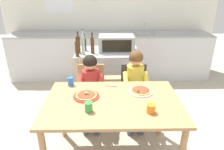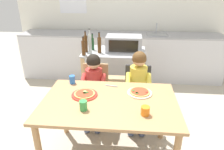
{
  "view_description": "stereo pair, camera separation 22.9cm",
  "coord_description": "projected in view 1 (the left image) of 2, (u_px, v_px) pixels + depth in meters",
  "views": [
    {
      "loc": [
        -0.04,
        -1.79,
        1.82
      ],
      "look_at": [
        0.0,
        0.3,
        0.89
      ],
      "focal_mm": 33.23,
      "sensor_mm": 36.0,
      "label": 1
    },
    {
      "loc": [
        0.19,
        -1.78,
        1.82
      ],
      "look_at": [
        0.0,
        0.3,
        0.89
      ],
      "focal_mm": 33.23,
      "sensor_mm": 36.0,
      "label": 2
    }
  ],
  "objects": [
    {
      "name": "dining_chair_left",
      "position": [
        92.0,
        90.0,
        2.84
      ],
      "size": [
        0.36,
        0.36,
        0.81
      ],
      "color": "tan",
      "rests_on": "ground"
    },
    {
      "name": "bottle_slim_sauce",
      "position": [
        85.0,
        44.0,
        3.24
      ],
      "size": [
        0.05,
        0.05,
        0.26
      ],
      "color": "#1E4723",
      "rests_on": "kitchen_island_cart"
    },
    {
      "name": "kitchen_counter",
      "position": [
        110.0,
        56.0,
        4.27
      ],
      "size": [
        3.98,
        0.6,
        1.11
      ],
      "color": "silver",
      "rests_on": "ground"
    },
    {
      "name": "pizza_plate_cream",
      "position": [
        141.0,
        91.0,
        2.24
      ],
      "size": [
        0.26,
        0.26,
        0.03
      ],
      "color": "beige",
      "rests_on": "dining_table"
    },
    {
      "name": "toaster_oven",
      "position": [
        116.0,
        43.0,
        3.22
      ],
      "size": [
        0.54,
        0.34,
        0.24
      ],
      "color": "#999BA0",
      "rests_on": "kitchen_island_cart"
    },
    {
      "name": "drinking_cup_green",
      "position": [
        89.0,
        107.0,
        1.88
      ],
      "size": [
        0.07,
        0.07,
        0.09
      ],
      "primitive_type": "cylinder",
      "color": "green",
      "rests_on": "dining_table"
    },
    {
      "name": "ground_plane",
      "position": [
        111.0,
        107.0,
        3.33
      ],
      "size": [
        10.49,
        10.49,
        0.0
      ],
      "primitive_type": "plane",
      "color": "#B7AD99"
    },
    {
      "name": "child_in_yellow_shirt",
      "position": [
        135.0,
        82.0,
        2.66
      ],
      "size": [
        0.32,
        0.42,
        1.04
      ],
      "color": "#424C6B",
      "rests_on": "ground"
    },
    {
      "name": "pizza_plate_red_rimmed",
      "position": [
        86.0,
        96.0,
        2.14
      ],
      "size": [
        0.27,
        0.27,
        0.03
      ],
      "color": "red",
      "rests_on": "dining_table"
    },
    {
      "name": "kitchen_island_cart",
      "position": [
        107.0,
        68.0,
        3.35
      ],
      "size": [
        0.98,
        0.63,
        0.85
      ],
      "color": "#B7BABF",
      "rests_on": "ground"
    },
    {
      "name": "drinking_cup_blue",
      "position": [
        71.0,
        81.0,
        2.37
      ],
      "size": [
        0.07,
        0.07,
        0.1
      ],
      "primitive_type": "cylinder",
      "color": "blue",
      "rests_on": "dining_table"
    },
    {
      "name": "dining_chair_right",
      "position": [
        134.0,
        90.0,
        2.84
      ],
      "size": [
        0.36,
        0.36,
        0.81
      ],
      "color": "#333338",
      "rests_on": "ground"
    },
    {
      "name": "bottle_clear_vinegar",
      "position": [
        77.0,
        49.0,
        2.96
      ],
      "size": [
        0.06,
        0.06,
        0.28
      ],
      "color": "#4C2D14",
      "rests_on": "kitchen_island_cart"
    },
    {
      "name": "back_wall_tiled",
      "position": [
        110.0,
        8.0,
        4.28
      ],
      "size": [
        4.42,
        0.13,
        2.7
      ],
      "color": "white",
      "rests_on": "ground"
    },
    {
      "name": "bottle_tall_green_wine",
      "position": [
        78.0,
        44.0,
        3.12
      ],
      "size": [
        0.06,
        0.06,
        0.32
      ],
      "color": "#4C2D14",
      "rests_on": "kitchen_island_cart"
    },
    {
      "name": "dining_table",
      "position": [
        113.0,
        109.0,
        2.11
      ],
      "size": [
        1.36,
        0.88,
        0.74
      ],
      "color": "#AD7F51",
      "rests_on": "ground"
    },
    {
      "name": "child_in_red_shirt",
      "position": [
        91.0,
        84.0,
        2.66
      ],
      "size": [
        0.32,
        0.42,
        0.99
      ],
      "color": "#424C6B",
      "rests_on": "ground"
    },
    {
      "name": "bottle_squat_spirits",
      "position": [
        83.0,
        44.0,
        3.02
      ],
      "size": [
        0.05,
        0.05,
        0.37
      ],
      "color": "#ADB7B2",
      "rests_on": "kitchen_island_cart"
    },
    {
      "name": "serving_spoon",
      "position": [
        111.0,
        86.0,
        2.37
      ],
      "size": [
        0.14,
        0.04,
        0.01
      ],
      "primitive_type": "cylinder",
      "rotation": [
        0.0,
        1.57,
        2.97
      ],
      "color": "#B7BABF",
      "rests_on": "dining_table"
    },
    {
      "name": "bottle_brown_beer",
      "position": [
        92.0,
        45.0,
        3.09
      ],
      "size": [
        0.06,
        0.06,
        0.31
      ],
      "color": "#4C2D14",
      "rests_on": "kitchen_island_cart"
    },
    {
      "name": "drinking_cup_orange",
      "position": [
        151.0,
        109.0,
        1.87
      ],
      "size": [
        0.08,
        0.08,
        0.08
      ],
      "primitive_type": "cylinder",
      "color": "orange",
      "rests_on": "dining_table"
    }
  ]
}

